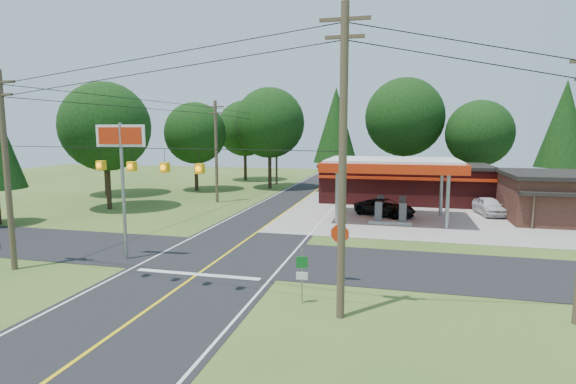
% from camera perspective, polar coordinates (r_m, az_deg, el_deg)
% --- Properties ---
extents(ground, '(120.00, 120.00, 0.00)m').
position_cam_1_polar(ground, '(26.10, -8.05, -7.97)').
color(ground, '#37581F').
rests_on(ground, ground).
extents(main_highway, '(8.00, 120.00, 0.02)m').
position_cam_1_polar(main_highway, '(26.09, -8.05, -7.95)').
color(main_highway, black).
rests_on(main_highway, ground).
extents(cross_road, '(70.00, 7.00, 0.02)m').
position_cam_1_polar(cross_road, '(26.09, -8.05, -7.94)').
color(cross_road, black).
rests_on(cross_road, ground).
extents(lane_center_yellow, '(0.15, 110.00, 0.00)m').
position_cam_1_polar(lane_center_yellow, '(26.09, -8.05, -7.92)').
color(lane_center_yellow, yellow).
rests_on(lane_center_yellow, main_highway).
extents(gas_canopy, '(10.60, 7.40, 4.88)m').
position_cam_1_polar(gas_canopy, '(36.39, 13.10, 3.16)').
color(gas_canopy, gray).
rests_on(gas_canopy, ground).
extents(convenience_store, '(16.40, 7.55, 3.80)m').
position_cam_1_polar(convenience_store, '(46.55, 14.43, 1.16)').
color(convenience_store, '#4F1617').
rests_on(convenience_store, ground).
extents(utility_pole_near_right, '(1.80, 0.30, 11.50)m').
position_cam_1_polar(utility_pole_near_right, '(16.44, 6.96, 3.96)').
color(utility_pole_near_right, '#473828').
rests_on(utility_pole_near_right, ground).
extents(utility_pole_near_left, '(1.80, 0.30, 10.00)m').
position_cam_1_polar(utility_pole_near_left, '(26.41, -32.15, 2.58)').
color(utility_pole_near_left, '#473828').
rests_on(utility_pole_near_left, ground).
extents(utility_pole_far_left, '(1.80, 0.30, 10.00)m').
position_cam_1_polar(utility_pole_far_left, '(44.86, -9.11, 5.28)').
color(utility_pole_far_left, '#473828').
rests_on(utility_pole_far_left, ground).
extents(utility_pole_north, '(0.30, 0.30, 9.50)m').
position_cam_1_polar(utility_pole_north, '(60.47, -1.47, 5.55)').
color(utility_pole_north, '#473828').
rests_on(utility_pole_north, ground).
extents(overhead_beacons, '(17.04, 2.04, 1.03)m').
position_cam_1_polar(overhead_beacons, '(20.22, -17.41, 5.07)').
color(overhead_beacons, black).
rests_on(overhead_beacons, ground).
extents(treeline_backdrop, '(70.27, 51.59, 13.30)m').
position_cam_1_polar(treeline_backdrop, '(48.08, 3.53, 8.24)').
color(treeline_backdrop, '#332316').
rests_on(treeline_backdrop, ground).
extents(suv_car, '(6.78, 6.78, 1.40)m').
position_cam_1_polar(suv_car, '(38.32, 12.22, -1.97)').
color(suv_car, black).
rests_on(suv_car, ground).
extents(sedan_car, '(5.02, 5.02, 1.50)m').
position_cam_1_polar(sedan_car, '(41.46, 24.16, -1.68)').
color(sedan_car, silver).
rests_on(sedan_car, ground).
extents(big_stop_sign, '(2.77, 0.35, 7.48)m').
position_cam_1_polar(big_stop_sign, '(25.77, -20.39, 4.13)').
color(big_stop_sign, gray).
rests_on(big_stop_sign, ground).
extents(octagonal_stop_sign, '(0.96, 0.17, 2.82)m').
position_cam_1_polar(octagonal_stop_sign, '(21.00, 6.59, -5.82)').
color(octagonal_stop_sign, gray).
rests_on(octagonal_stop_sign, ground).
extents(route_sign_post, '(0.47, 0.12, 2.29)m').
position_cam_1_polar(route_sign_post, '(18.53, 1.79, -10.06)').
color(route_sign_post, gray).
rests_on(route_sign_post, ground).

